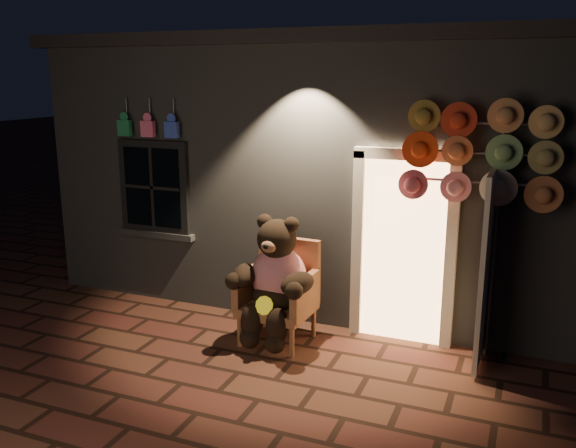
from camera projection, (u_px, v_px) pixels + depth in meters
The scene contains 5 objects.
ground at pixel (238, 372), 6.22m from camera, with size 60.00×60.00×0.00m, color #4E2C1E.
shop_building at pixel (352, 156), 9.40m from camera, with size 7.30×5.95×3.51m.
wicker_armchair at pixel (281, 291), 6.90m from camera, with size 0.83×0.75×1.15m.
teddy_bear at pixel (275, 280), 6.73m from camera, with size 1.03×0.82×1.42m.
hat_rack at pixel (479, 156), 6.09m from camera, with size 1.53×0.22×2.71m.
Camera 1 is at (2.61, -5.07, 2.96)m, focal length 38.00 mm.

